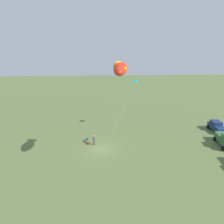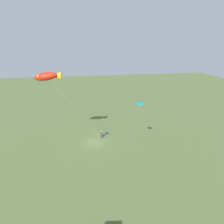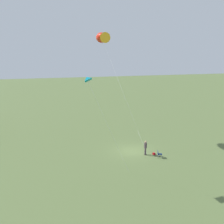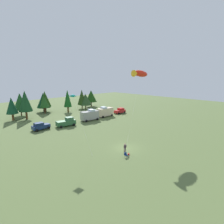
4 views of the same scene
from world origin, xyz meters
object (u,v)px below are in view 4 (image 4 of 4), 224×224
object	(u,v)px
truck_green_flatbed	(67,122)
kite_large_fish	(139,74)
folding_chair	(126,154)
van_motorhome_grey	(90,115)
person_kite_flyer	(125,147)
van_camper_beige	(105,112)
car_red_sedan	(120,111)
car_navy_hatch	(40,126)
backpack_on_grass	(129,154)
kite_delta_teal	(73,95)

from	to	relation	value
truck_green_flatbed	kite_large_fish	bearing A→B (deg)	-61.83
folding_chair	kite_large_fish	xyz separation A→B (m)	(9.62, 4.74, 13.25)
van_motorhome_grey	kite_large_fish	world-z (taller)	kite_large_fish
person_kite_flyer	kite_large_fish	bearing A→B (deg)	149.13
person_kite_flyer	van_camper_beige	world-z (taller)	van_camper_beige
folding_chair	truck_green_flatbed	world-z (taller)	truck_green_flatbed
van_motorhome_grey	car_red_sedan	distance (m)	14.00
folding_chair	kite_large_fish	size ratio (longest dim) A/B	0.06
van_motorhome_grey	van_camper_beige	world-z (taller)	same
car_navy_hatch	truck_green_flatbed	distance (m)	6.57
backpack_on_grass	car_red_sedan	xyz separation A→B (m)	(24.00, 23.70, 0.84)
truck_green_flatbed	folding_chair	bearing A→B (deg)	-88.96
backpack_on_grass	kite_delta_teal	size ratio (longest dim) A/B	0.03
car_navy_hatch	kite_large_fish	distance (m)	27.27
folding_chair	van_camper_beige	distance (m)	29.87
van_motorhome_grey	kite_large_fish	distance (m)	22.43
folding_chair	van_motorhome_grey	distance (m)	26.06
truck_green_flatbed	car_red_sedan	size ratio (longest dim) A/B	1.20
person_kite_flyer	folding_chair	distance (m)	1.85
folding_chair	van_motorhome_grey	bearing A→B (deg)	169.76
folding_chair	car_red_sedan	distance (m)	34.64
folding_chair	car_red_sedan	xyz separation A→B (m)	(25.03, 23.93, 0.46)
truck_green_flatbed	van_camper_beige	xyz separation A→B (m)	(14.91, 0.77, 0.54)
van_camper_beige	kite_large_fish	xyz separation A→B (m)	(-8.13, -19.25, 12.10)
truck_green_flatbed	van_motorhome_grey	world-z (taller)	van_motorhome_grey
van_camper_beige	kite_delta_teal	size ratio (longest dim) A/B	0.54
person_kite_flyer	backpack_on_grass	xyz separation A→B (m)	(-0.22, -1.02, -0.91)
kite_delta_teal	backpack_on_grass	bearing A→B (deg)	-60.27
person_kite_flyer	folding_chair	xyz separation A→B (m)	(-1.26, -1.25, -0.53)
person_kite_flyer	van_motorhome_grey	bearing A→B (deg)	-167.27
backpack_on_grass	car_red_sedan	distance (m)	33.74
car_navy_hatch	truck_green_flatbed	xyz separation A→B (m)	(6.34, -1.71, 0.15)
backpack_on_grass	truck_green_flatbed	bearing A→B (deg)	85.50
truck_green_flatbed	kite_large_fish	xyz separation A→B (m)	(6.78, -18.48, 12.64)
truck_green_flatbed	kite_large_fish	world-z (taller)	kite_large_fish
kite_delta_teal	van_motorhome_grey	bearing A→B (deg)	44.27
folding_chair	car_navy_hatch	world-z (taller)	car_navy_hatch
van_motorhome_grey	kite_delta_teal	distance (m)	22.53
folding_chair	truck_green_flatbed	size ratio (longest dim) A/B	0.16
person_kite_flyer	folding_chair	size ratio (longest dim) A/B	2.12
car_navy_hatch	van_camper_beige	distance (m)	21.28
person_kite_flyer	truck_green_flatbed	xyz separation A→B (m)	(1.58, 21.97, 0.08)
van_camper_beige	car_red_sedan	world-z (taller)	van_camper_beige
car_navy_hatch	truck_green_flatbed	bearing A→B (deg)	163.34
car_navy_hatch	kite_delta_teal	distance (m)	18.34
car_navy_hatch	van_motorhome_grey	size ratio (longest dim) A/B	0.76
person_kite_flyer	folding_chair	world-z (taller)	person_kite_flyer
van_camper_beige	kite_large_fish	world-z (taller)	kite_large_fish
van_motorhome_grey	car_navy_hatch	bearing A→B (deg)	-178.91
kite_large_fish	van_motorhome_grey	bearing A→B (deg)	85.63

